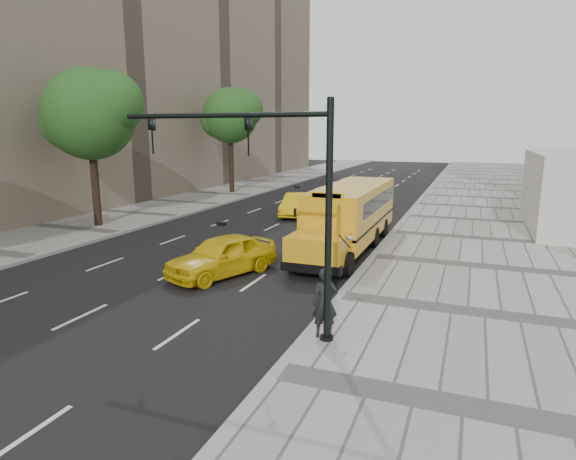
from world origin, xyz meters
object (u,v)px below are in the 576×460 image
(tree_c, at_px, (231,115))
(pedestrian, at_px, (325,303))
(traffic_signal, at_px, (277,190))
(taxi_near, at_px, (222,255))
(taxi_far, at_px, (297,205))
(tree_b, at_px, (91,113))
(school_bus, at_px, (351,211))

(tree_c, xyz_separation_m, pedestrian, (16.90, -27.01, -5.85))
(pedestrian, distance_m, traffic_signal, 3.28)
(taxi_near, xyz_separation_m, traffic_signal, (4.23, -4.57, 3.29))
(tree_c, bearing_deg, taxi_far, -43.08)
(taxi_near, distance_m, traffic_signal, 7.04)
(taxi_near, distance_m, taxi_far, 13.93)
(taxi_near, distance_m, pedestrian, 7.07)
(traffic_signal, bearing_deg, tree_c, 119.85)
(tree_b, distance_m, taxi_far, 13.66)
(school_bus, xyz_separation_m, taxi_far, (-5.47, 7.33, -1.02))
(tree_c, distance_m, pedestrian, 32.40)
(taxi_near, bearing_deg, tree_b, 174.76)
(school_bus, height_order, taxi_far, school_bus)
(taxi_near, height_order, traffic_signal, traffic_signal)
(taxi_far, bearing_deg, pedestrian, -76.87)
(tree_b, relative_size, school_bus, 0.79)
(tree_c, distance_m, taxi_far, 14.33)
(taxi_near, relative_size, pedestrian, 2.51)
(tree_b, height_order, taxi_near, tree_b)
(tree_c, height_order, taxi_near, tree_c)
(tree_b, relative_size, pedestrian, 4.84)
(tree_b, distance_m, traffic_signal, 18.88)
(tree_c, distance_m, taxi_near, 26.05)
(taxi_far, xyz_separation_m, pedestrian, (7.46, -18.18, 0.34))
(school_bus, height_order, pedestrian, school_bus)
(tree_b, bearing_deg, tree_c, 90.02)
(taxi_far, bearing_deg, school_bus, -62.46)
(tree_c, xyz_separation_m, school_bus, (14.91, -16.16, -5.18))
(pedestrian, relative_size, traffic_signal, 0.29)
(tree_b, distance_m, pedestrian, 20.47)
(tree_b, relative_size, taxi_near, 1.93)
(tree_c, relative_size, taxi_far, 2.05)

